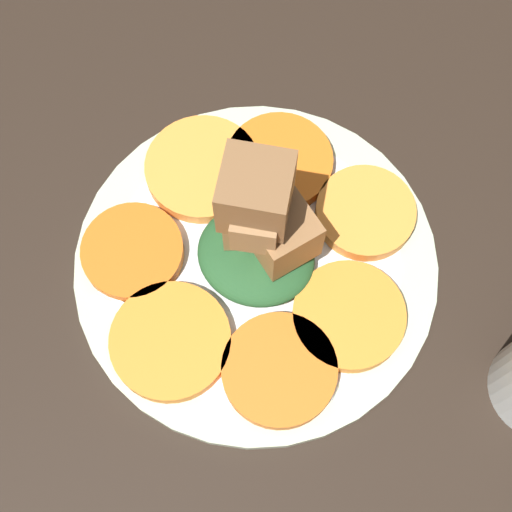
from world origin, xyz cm
name	(u,v)px	position (x,y,z in cm)	size (l,w,h in cm)	color
table_slab	(256,270)	(0.00, 0.00, 1.00)	(120.00, 120.00, 2.00)	black
plate	(256,263)	(0.00, 0.00, 2.52)	(28.93, 28.93, 1.05)	beige
carrot_slice_0	(133,252)	(-9.03, -3.64, 3.74)	(8.05, 8.05, 1.29)	orange
carrot_slice_1	(171,341)	(-2.97, -8.80, 3.74)	(9.14, 9.14, 1.29)	orange
carrot_slice_2	(279,370)	(5.32, -7.36, 3.74)	(8.61, 8.61, 1.29)	orange
carrot_slice_3	(349,316)	(8.40, -1.33, 3.74)	(8.61, 8.61, 1.29)	orange
carrot_slice_4	(365,212)	(6.33, 7.26, 3.74)	(8.04, 8.04, 1.29)	#F99438
carrot_slice_5	(279,162)	(-1.84, 8.55, 3.74)	(8.87, 8.87, 1.29)	orange
carrot_slice_6	(203,168)	(-7.34, 5.32, 3.74)	(9.49, 9.49, 1.29)	#F99539
center_pile	(260,229)	(-0.06, 0.79, 7.57)	(9.32, 8.39, 11.94)	#235128
fork	(211,333)	(-0.60, -6.90, 3.30)	(19.67, 2.51, 0.40)	silver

